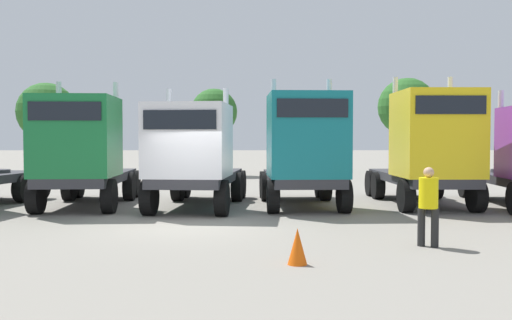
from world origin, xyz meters
TOP-DOWN VIEW (x-y plane):
  - ground at (0.00, 0.00)m, footprint 200.00×200.00m
  - semi_truck_green at (-3.85, 3.57)m, footprint 2.82×6.04m
  - semi_truck_white at (-0.18, 3.20)m, footprint 3.09×6.38m
  - semi_truck_teal at (3.41, 3.54)m, footprint 2.74×5.85m
  - semi_truck_yellow at (7.60, 3.78)m, footprint 2.57×6.18m
  - visitor_in_hivis at (5.41, -2.76)m, footprint 0.55×0.55m
  - traffic_cone_near at (2.50, -4.38)m, footprint 0.36×0.36m
  - oak_far_left at (-11.21, 20.30)m, footprint 3.68×3.68m
  - oak_far_centre at (-0.65, 19.99)m, footprint 2.91×2.91m
  - oak_far_right at (11.67, 20.72)m, footprint 3.68×3.68m

SIDE VIEW (x-z plane):
  - ground at x=0.00m, z-range 0.00..0.00m
  - traffic_cone_near at x=2.50m, z-range 0.00..0.66m
  - visitor_in_hivis at x=5.41m, z-range 0.13..1.82m
  - semi_truck_white at x=-0.18m, z-range -0.20..3.76m
  - semi_truck_green at x=-3.85m, z-range -0.20..4.02m
  - semi_truck_teal at x=3.41m, z-range -0.21..4.11m
  - semi_truck_yellow at x=7.60m, z-range -0.21..4.21m
  - oak_far_centre at x=-0.65m, z-range 1.24..6.69m
  - oak_far_left at x=-11.21m, z-range 1.06..6.90m
  - oak_far_right at x=11.67m, z-range 1.24..7.45m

